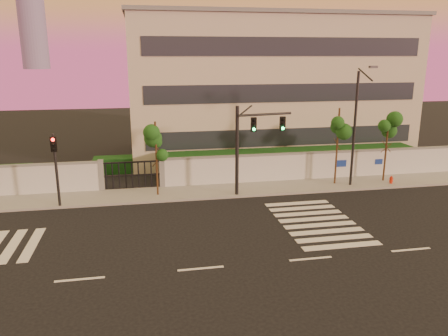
# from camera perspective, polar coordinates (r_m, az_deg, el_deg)

# --- Properties ---
(ground) EXTENTS (120.00, 120.00, 0.00)m
(ground) POSITION_cam_1_polar(r_m,az_deg,el_deg) (19.28, -3.06, -13.00)
(ground) COLOR black
(ground) RESTS_ON ground
(sidewalk) EXTENTS (60.00, 3.00, 0.15)m
(sidewalk) POSITION_cam_1_polar(r_m,az_deg,el_deg) (28.92, -5.89, -3.28)
(sidewalk) COLOR gray
(sidewalk) RESTS_ON ground
(perimeter_wall) EXTENTS (60.00, 0.36, 2.20)m
(perimeter_wall) POSITION_cam_1_polar(r_m,az_deg,el_deg) (30.08, -6.00, -0.60)
(perimeter_wall) COLOR silver
(perimeter_wall) RESTS_ON ground
(hedge_row) EXTENTS (41.00, 4.25, 1.80)m
(hedge_row) POSITION_cam_1_polar(r_m,az_deg,el_deg) (32.88, -4.56, 0.30)
(hedge_row) COLOR #0F3413
(hedge_row) RESTS_ON ground
(institutional_building) EXTENTS (24.40, 12.40, 12.25)m
(institutional_building) POSITION_cam_1_polar(r_m,az_deg,el_deg) (40.60, 5.36, 10.65)
(institutional_building) COLOR beige
(institutional_building) RESTS_ON ground
(road_markings) EXTENTS (57.00, 7.62, 0.02)m
(road_markings) POSITION_cam_1_polar(r_m,az_deg,el_deg) (22.55, -8.41, -8.85)
(road_markings) COLOR silver
(road_markings) RESTS_ON ground
(street_tree_d) EXTENTS (1.52, 1.21, 4.89)m
(street_tree_d) POSITION_cam_1_polar(r_m,az_deg,el_deg) (27.74, -8.85, 3.37)
(street_tree_d) COLOR #382314
(street_tree_d) RESTS_ON ground
(street_tree_e) EXTENTS (1.53, 1.22, 5.43)m
(street_tree_e) POSITION_cam_1_polar(r_m,az_deg,el_deg) (30.83, 14.72, 4.93)
(street_tree_e) COLOR #382314
(street_tree_e) RESTS_ON ground
(street_tree_f) EXTENTS (1.61, 1.28, 4.90)m
(street_tree_f) POSITION_cam_1_polar(r_m,az_deg,el_deg) (32.71, 20.60, 4.33)
(street_tree_f) COLOR #382314
(street_tree_f) RESTS_ON ground
(traffic_signal_main) EXTENTS (3.69, 0.74, 5.86)m
(traffic_signal_main) POSITION_cam_1_polar(r_m,az_deg,el_deg) (27.60, 3.23, 3.68)
(traffic_signal_main) COLOR black
(traffic_signal_main) RESTS_ON ground
(traffic_signal_secondary) EXTENTS (0.35, 0.34, 4.51)m
(traffic_signal_secondary) POSITION_cam_1_polar(r_m,az_deg,el_deg) (27.30, -21.15, 0.79)
(traffic_signal_secondary) COLOR black
(traffic_signal_secondary) RESTS_ON ground
(streetlight_east) EXTENTS (0.49, 1.99, 8.26)m
(streetlight_east) POSITION_cam_1_polar(r_m,az_deg,el_deg) (30.52, 16.87, 5.58)
(streetlight_east) COLOR black
(streetlight_east) RESTS_ON ground
(fire_hydrant) EXTENTS (0.27, 0.26, 0.68)m
(fire_hydrant) POSITION_cam_1_polar(r_m,az_deg,el_deg) (32.77, 20.99, -1.56)
(fire_hydrant) COLOR red
(fire_hydrant) RESTS_ON ground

